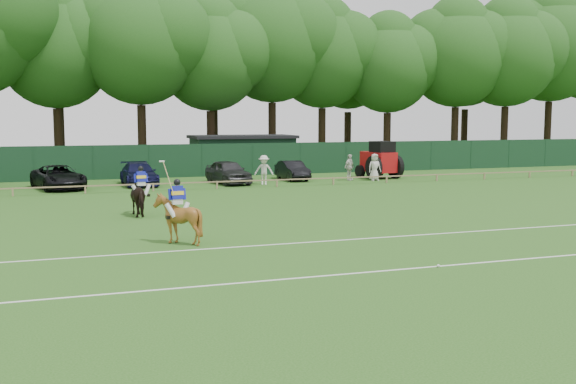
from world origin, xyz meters
name	(u,v)px	position (x,y,z in m)	size (l,w,h in m)	color
ground	(302,238)	(0.00, 0.00, 0.00)	(160.00, 160.00, 0.00)	#1E4C14
horse_dark	(141,197)	(-4.97, 7.83, 0.88)	(0.95, 2.08, 1.75)	black
horse_chestnut	(178,219)	(-4.63, 0.35, 0.90)	(1.46, 1.64, 1.81)	brown
suv_black	(58,177)	(-8.46, 21.25, 0.75)	(2.48, 5.38, 1.50)	black
sedan_navy	(139,174)	(-3.37, 21.97, 0.75)	(2.10, 5.16, 1.50)	#111337
hatch_grey	(228,172)	(2.51, 21.03, 0.81)	(1.91, 4.75, 1.62)	#303033
estate_black	(292,170)	(7.57, 22.15, 0.69)	(1.46, 4.17, 1.37)	black
spectator_left	(264,170)	(4.63, 19.64, 0.99)	(1.27, 0.73, 1.97)	beige
spectator_mid	(349,167)	(11.30, 20.47, 0.94)	(1.10, 0.46, 1.88)	beige
spectator_right	(375,167)	(12.93, 19.72, 0.96)	(0.94, 0.61, 1.93)	beige
rider_dark	(141,180)	(-4.97, 7.82, 1.65)	(0.93, 0.41, 1.41)	silver
rider_chestnut	(177,197)	(-4.63, 0.34, 1.70)	(0.94, 0.57, 2.05)	silver
polo_ball	(438,266)	(2.14, -6.09, 0.04)	(0.09, 0.09, 0.09)	silver
pitch_lines	(339,255)	(0.00, -3.50, 0.01)	(60.00, 5.10, 0.01)	silver
pitch_rail	(201,182)	(0.00, 18.00, 0.45)	(62.10, 0.10, 0.50)	#997F5B
perimeter_fence	(176,161)	(0.00, 27.00, 1.25)	(92.08, 0.08, 2.50)	#14351E
utility_shed	(242,154)	(6.00, 30.00, 1.54)	(8.40, 4.40, 3.04)	#14331E
tree_row	(183,169)	(2.00, 35.00, 0.00)	(96.00, 12.00, 21.00)	#26561C
tractor	(380,161)	(14.16, 21.32, 1.30)	(2.63, 3.55, 2.75)	#AC0F12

